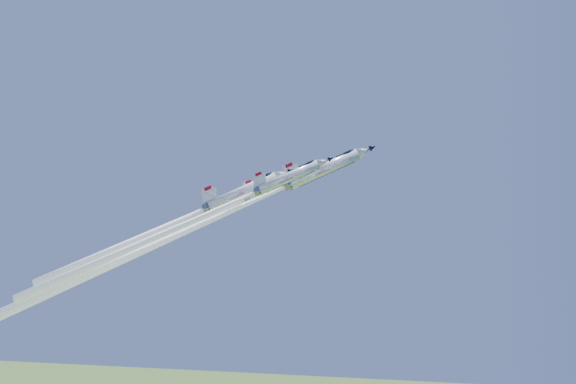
% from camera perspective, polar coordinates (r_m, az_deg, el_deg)
% --- Properties ---
extents(jet_lead, '(53.39, 22.00, 53.65)m').
position_cam_1_polar(jet_lead, '(116.71, -8.20, -3.08)').
color(jet_lead, silver).
extents(jet_left, '(42.41, 17.66, 40.81)m').
position_cam_1_polar(jet_left, '(123.15, -9.07, -3.04)').
color(jet_left, silver).
extents(jet_right, '(39.70, 16.45, 39.06)m').
position_cam_1_polar(jet_right, '(106.04, -9.05, -2.77)').
color(jet_right, silver).
extents(jet_slot, '(35.60, 15.32, 30.33)m').
position_cam_1_polar(jet_slot, '(112.10, -10.10, -2.71)').
color(jet_slot, silver).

